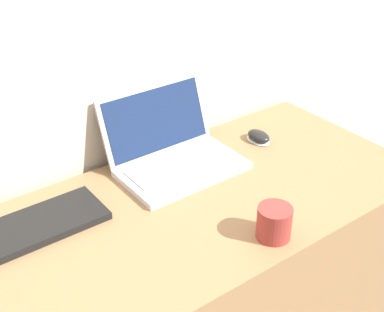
% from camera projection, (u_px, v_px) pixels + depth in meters
% --- Properties ---
extents(desk, '(1.32, 0.63, 0.76)m').
position_uv_depth(desk, '(197.00, 300.00, 1.66)').
color(desk, '#936D47').
rests_on(desk, ground_plane).
extents(laptop, '(0.36, 0.29, 0.22)m').
position_uv_depth(laptop, '(173.00, 151.00, 1.60)').
color(laptop, silver).
rests_on(laptop, desk).
extents(drink_cup, '(0.09, 0.09, 0.09)m').
position_uv_depth(drink_cup, '(274.00, 222.00, 1.31)').
color(drink_cup, '#9E332D').
rests_on(drink_cup, desk).
extents(computer_mouse, '(0.06, 0.09, 0.03)m').
position_uv_depth(computer_mouse, '(259.00, 137.00, 1.75)').
color(computer_mouse, white).
rests_on(computer_mouse, desk).
extents(external_keyboard, '(0.45, 0.15, 0.02)m').
position_uv_depth(external_keyboard, '(18.00, 233.00, 1.33)').
color(external_keyboard, black).
rests_on(external_keyboard, desk).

